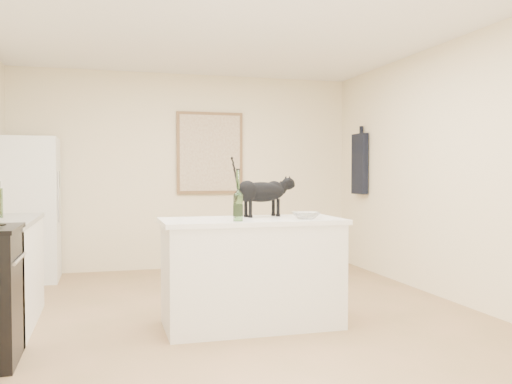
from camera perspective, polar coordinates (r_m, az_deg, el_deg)
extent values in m
plane|color=tan|center=(4.89, -2.22, -13.19)|extent=(5.50, 5.50, 0.00)
plane|color=white|center=(4.90, -2.27, 17.62)|extent=(5.50, 5.50, 0.00)
plane|color=beige|center=(7.42, -7.13, 2.13)|extent=(4.50, 0.00, 4.50)
plane|color=beige|center=(2.14, 14.95, 2.44)|extent=(4.50, 0.00, 4.50)
plane|color=beige|center=(5.67, 20.48, 2.07)|extent=(0.00, 5.50, 5.50)
cube|color=white|center=(4.63, -0.44, -8.60)|extent=(1.44, 0.67, 0.86)
cube|color=white|center=(4.57, -0.44, -3.04)|extent=(1.50, 0.70, 0.04)
cube|color=white|center=(7.01, -22.60, -1.68)|extent=(0.68, 0.68, 1.70)
cube|color=brown|center=(7.45, -4.81, 4.06)|extent=(0.90, 0.03, 1.10)
cube|color=beige|center=(7.43, -4.78, 4.07)|extent=(0.82, 0.00, 1.02)
cube|color=black|center=(7.40, 10.74, 2.89)|extent=(0.08, 0.34, 0.80)
cylinder|color=#2B6026|center=(4.33, -1.88, -0.64)|extent=(0.09, 0.09, 0.36)
imported|color=white|center=(4.54, 5.21, -2.45)|extent=(0.28, 0.28, 0.06)
cube|color=silver|center=(6.99, -19.80, 1.26)|extent=(0.04, 0.15, 0.19)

